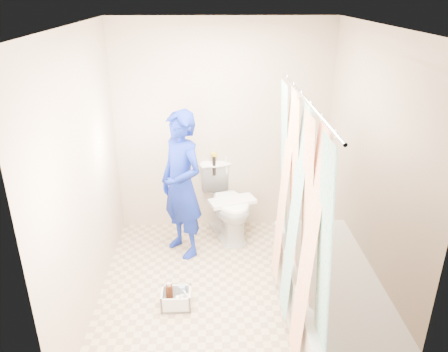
{
  "coord_description": "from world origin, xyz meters",
  "views": [
    {
      "loc": [
        -0.14,
        -3.37,
        2.66
      ],
      "look_at": [
        -0.02,
        0.36,
        1.04
      ],
      "focal_mm": 35.0,
      "sensor_mm": 36.0,
      "label": 1
    }
  ],
  "objects_px": {
    "toilet": "(228,202)",
    "plumber": "(182,185)",
    "bathtub": "(329,295)",
    "cleaning_caddy": "(177,300)"
  },
  "relations": [
    {
      "from": "toilet",
      "to": "plumber",
      "type": "height_order",
      "value": "plumber"
    },
    {
      "from": "bathtub",
      "to": "plumber",
      "type": "xyz_separation_m",
      "value": [
        -1.29,
        1.14,
        0.52
      ]
    },
    {
      "from": "bathtub",
      "to": "cleaning_caddy",
      "type": "bearing_deg",
      "value": 170.18
    },
    {
      "from": "plumber",
      "to": "bathtub",
      "type": "bearing_deg",
      "value": 8.75
    },
    {
      "from": "bathtub",
      "to": "cleaning_caddy",
      "type": "relative_size",
      "value": 6.52
    },
    {
      "from": "toilet",
      "to": "cleaning_caddy",
      "type": "height_order",
      "value": "toilet"
    },
    {
      "from": "plumber",
      "to": "cleaning_caddy",
      "type": "distance_m",
      "value": 1.16
    },
    {
      "from": "cleaning_caddy",
      "to": "toilet",
      "type": "bearing_deg",
      "value": 67.18
    },
    {
      "from": "bathtub",
      "to": "toilet",
      "type": "bearing_deg",
      "value": 118.09
    },
    {
      "from": "bathtub",
      "to": "plumber",
      "type": "bearing_deg",
      "value": 138.52
    }
  ]
}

